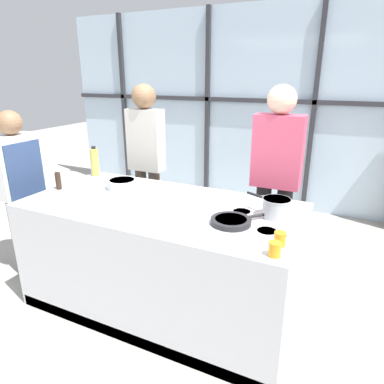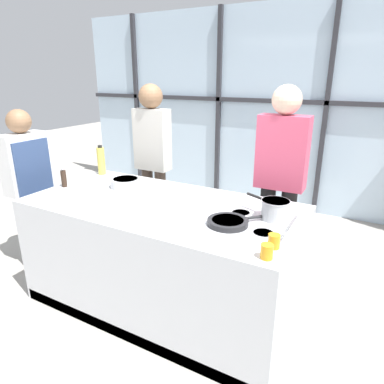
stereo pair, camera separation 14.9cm
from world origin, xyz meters
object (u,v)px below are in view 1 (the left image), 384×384
Objects in this scene: juice_glass_near at (275,249)px; juice_glass_far at (280,239)px; frying_pan at (232,221)px; white_plate at (87,209)px; saucepan at (276,207)px; spectator_far_left at (146,155)px; chef at (21,185)px; oil_bottle at (95,162)px; spectator_center_left at (276,172)px; pepper_grinder at (58,180)px; mixing_bowl at (122,184)px.

juice_glass_far is at bearing 90.00° from juice_glass_near.
white_plate is at bearing -167.36° from frying_pan.
saucepan reaches higher than frying_pan.
juice_glass_near is (1.69, -1.33, -0.10)m from spectator_far_left.
chef is at bearing 171.67° from juice_glass_near.
oil_bottle is (-0.56, 0.76, 0.13)m from white_plate.
juice_glass_far is at bearing -26.13° from frying_pan.
spectator_center_left is at bearing 102.22° from juice_glass_near.
saucepan is 1.17× the size of oil_bottle.
oil_bottle is (-0.29, -0.49, 0.00)m from spectator_far_left.
mixing_bowl is at bearing 28.02° from pepper_grinder.
spectator_far_left is at bearing 102.17° from white_plate.
pepper_grinder is (-0.30, -0.97, -0.06)m from spectator_far_left.
spectator_far_left is 1.01m from pepper_grinder.
saucepan is 0.44m from juice_glass_far.
spectator_center_left is at bearing 16.22° from oil_bottle.
spectator_far_left is 0.57m from oil_bottle.
spectator_far_left is at bearing 144.81° from juice_glass_far.
pepper_grinder is 2.11× the size of juice_glass_near.
white_plate is 3.20× the size of juice_glass_near.
chef is 1.03m from mixing_bowl.
mixing_bowl is at bearing 98.01° from white_plate.
saucepan is at bearing 6.02° from pepper_grinder.
white_plate is at bearing -177.53° from juice_glass_far.
pepper_grinder is at bearing 173.57° from juice_glass_far.
white_plate is (-1.30, -0.48, -0.07)m from saucepan.
spectator_center_left reaches higher than juice_glass_far.
oil_bottle is at bearing 126.28° from white_plate.
saucepan is 4.11× the size of juice_glass_far.
saucepan is 1.29× the size of white_plate.
chef is 0.88× the size of spectator_far_left.
juice_glass_near is 0.14m from juice_glass_far.
pepper_grinder is at bearing -91.21° from oil_bottle.
juice_glass_far is (1.69, -1.19, -0.10)m from spectator_far_left.
white_plate is 0.95m from oil_bottle.
spectator_far_left is 1.29m from white_plate.
mixing_bowl is 0.90× the size of oil_bottle.
pepper_grinder is at bearing 169.62° from juice_glass_near.
oil_bottle is at bearing 171.49° from saucepan.
oil_bottle is 3.50× the size of juice_glass_near.
spectator_center_left is 1.95m from pepper_grinder.
spectator_far_left is at bearing 140.43° from chef.
spectator_far_left is at bearing 72.85° from pepper_grinder.
frying_pan is at bearing 85.99° from spectator_center_left.
pepper_grinder is at bearing 29.64° from spectator_center_left.
frying_pan is 4.81× the size of juice_glass_far.
chef reaches higher than pepper_grinder.
juice_glass_far is at bearing -17.98° from mixing_bowl.
spectator_far_left is at bearing 105.31° from mixing_bowl.
spectator_far_left is 0.74m from mixing_bowl.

